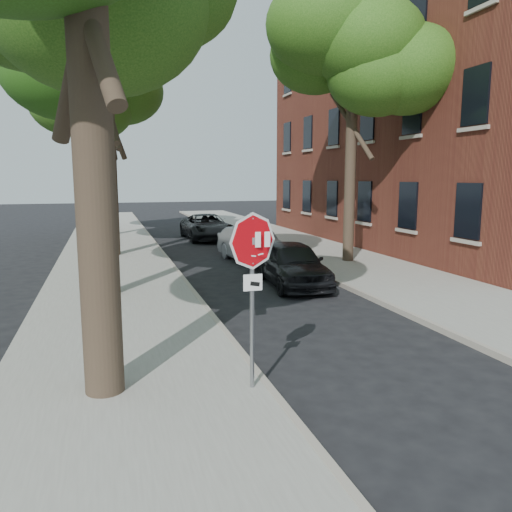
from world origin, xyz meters
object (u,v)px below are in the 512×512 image
Objects in this scene: tree_mid_a at (98,0)px; tree_mid_b at (105,51)px; apartment_building at (465,83)px; car_b at (252,245)px; tree_far at (99,99)px; stop_sign at (252,267)px; car_d at (207,227)px; tree_right at (351,64)px; car_a at (292,264)px.

tree_mid_a is 7.02m from tree_mid_b.
tree_mid_a is 0.95× the size of tree_mid_b.
apartment_building is 13.65m from car_b.
apartment_building is at bearing -23.04° from tree_far.
stop_sign is 0.25× the size of tree_mid_b.
car_d is at bearing 80.75° from stop_sign.
tree_far is 1.96× the size of car_d.
tree_mid_a is (-16.62, -6.88, -0.05)m from apartment_building.
car_a is (-3.38, -3.16, -6.54)m from tree_right.
tree_far is 12.98m from car_b.
tree_right is at bearing -25.16° from car_b.
stop_sign is (-14.70, -14.03, -5.71)m from apartment_building.
tree_mid_b reaches higher than tree_right.
tree_far is at bearing 114.87° from car_a.
stop_sign reaches higher than car_a.
car_b is at bearing 94.27° from car_a.
apartment_building is 21.10m from stop_sign.
tree_mid_a reaches higher than tree_right.
stop_sign is 19.09m from car_d.
tree_mid_a is 1.06× the size of tree_far.
stop_sign is 7.82m from car_a.
tree_right is (-8.02, -3.89, -0.44)m from apartment_building.
car_b is at bearing -89.33° from car_d.
tree_mid_b is 9.91m from car_d.
tree_right is 7.45m from car_b.
car_d is at bearing 112.67° from tree_right.
car_a is (5.02, -7.17, -7.33)m from tree_mid_b.
tree_right is at bearing 56.62° from stop_sign.
apartment_building is at bearing -0.43° from tree_mid_b.
car_b reaches higher than car_d.
tree_mid_a is 14.45m from car_d.
car_d is (4.98, 11.65, -6.94)m from tree_mid_a.
tree_right is (6.68, 10.14, 5.26)m from stop_sign.
tree_far reaches higher than car_a.
car_b is (5.32, -9.86, -6.54)m from tree_far.
tree_mid_b reaches higher than stop_sign.
car_a is at bearing -69.40° from tree_far.
tree_right is at bearing -154.13° from apartment_building.
car_d is at bearing 66.84° from tree_mid_a.
tree_right is at bearing -25.52° from tree_mid_b.
tree_mid_b is at bearing 179.57° from apartment_building.
tree_far is (-0.10, 13.99, -0.39)m from tree_mid_a.
car_a is 4.30m from car_b.
apartment_building is 5.13× the size of car_a.
tree_right is at bearing 19.19° from tree_mid_a.
car_a is 11.82m from car_d.
apartment_building reaches higher than stop_sign.
tree_mid_a is 1.06× the size of tree_right.
car_d is (5.08, -2.34, -6.55)m from tree_far.
car_b is (3.30, 11.28, -1.28)m from stop_sign.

